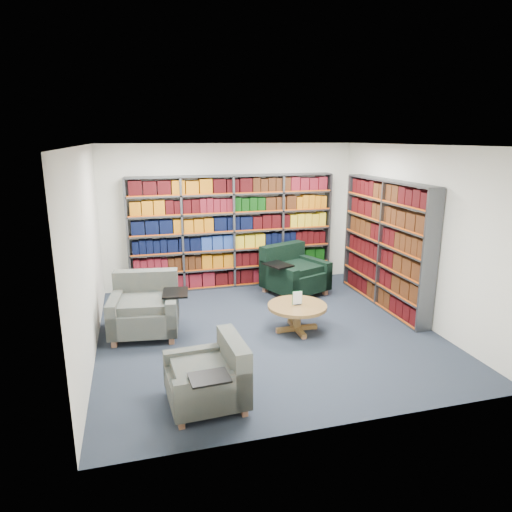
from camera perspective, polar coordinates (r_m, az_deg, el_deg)
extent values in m
cube|color=#1C2330|center=(7.16, 1.27, -9.37)|extent=(5.00, 5.00, 0.01)
cube|color=white|center=(6.55, 1.41, 13.72)|extent=(5.00, 5.00, 0.01)
cube|color=white|center=(9.10, -3.15, 5.06)|extent=(5.00, 0.01, 2.80)
cube|color=white|center=(4.47, 10.51, -5.36)|extent=(5.00, 0.01, 2.80)
cube|color=white|center=(6.49, -20.40, 0.24)|extent=(0.01, 5.00, 2.80)
cube|color=white|center=(7.79, 19.32, 2.63)|extent=(0.01, 5.00, 2.80)
cube|color=#47494F|center=(9.00, -2.90, 3.01)|extent=(4.00, 0.28, 2.20)
cube|color=silver|center=(9.12, -3.07, 3.16)|extent=(4.00, 0.02, 2.20)
cube|color=#D84C0A|center=(8.87, -2.72, 2.84)|extent=(4.00, 0.01, 2.20)
cube|color=#A1590A|center=(9.23, -2.83, -2.61)|extent=(3.88, 0.21, 0.29)
cube|color=#580E18|center=(9.13, -2.85, -0.41)|extent=(3.88, 0.21, 0.29)
cube|color=black|center=(9.04, -2.88, 1.83)|extent=(3.88, 0.21, 0.29)
cube|color=black|center=(8.96, -2.91, 4.12)|extent=(3.88, 0.21, 0.29)
cube|color=#A1590A|center=(8.90, -2.94, 6.44)|extent=(3.88, 0.21, 0.29)
cube|color=black|center=(8.86, -2.98, 8.79)|extent=(3.88, 0.21, 0.29)
cube|color=#47494F|center=(8.26, 15.88, 1.41)|extent=(0.28, 2.50, 2.20)
cube|color=silver|center=(8.32, 16.65, 1.45)|extent=(0.02, 2.50, 2.20)
cube|color=#D84C0A|center=(8.19, 15.10, 1.36)|extent=(0.02, 2.50, 2.20)
cube|color=black|center=(8.51, 15.45, -4.65)|extent=(0.21, 2.38, 0.29)
cube|color=black|center=(8.40, 15.62, -2.29)|extent=(0.21, 2.38, 0.29)
cube|color=black|center=(8.30, 15.79, 0.14)|extent=(0.21, 2.38, 0.29)
cube|color=#361909|center=(8.22, 15.97, 2.61)|extent=(0.21, 2.38, 0.29)
cube|color=black|center=(8.16, 16.14, 5.13)|extent=(0.21, 2.38, 0.29)
cube|color=black|center=(8.11, 16.33, 7.69)|extent=(0.21, 2.38, 0.29)
cube|color=#0C2332|center=(7.16, -13.70, -7.32)|extent=(1.10, 1.10, 0.35)
cube|color=#0C2332|center=(7.44, -13.51, -4.66)|extent=(1.00, 0.35, 0.79)
cube|color=#0C2332|center=(7.18, -17.06, -6.73)|extent=(0.28, 1.00, 0.53)
cube|color=#0C2332|center=(7.09, -10.38, -6.59)|extent=(0.28, 1.00, 0.53)
cube|color=black|center=(6.94, -10.05, -4.55)|extent=(0.43, 0.53, 0.03)
cube|color=#966146|center=(6.94, -17.29, -10.38)|extent=(0.09, 0.09, 0.11)
cube|color=#966146|center=(6.84, -10.49, -10.29)|extent=(0.09, 0.09, 0.11)
cube|color=#966146|center=(7.67, -16.33, -7.85)|extent=(0.09, 0.09, 0.11)
cube|color=#966146|center=(7.58, -10.22, -7.73)|extent=(0.09, 0.09, 0.11)
cube|color=black|center=(8.75, 4.91, -2.88)|extent=(1.29, 1.29, 0.35)
cube|color=black|center=(8.96, 3.29, -0.95)|extent=(1.00, 0.57, 0.79)
cube|color=black|center=(8.46, 2.80, -2.83)|extent=(0.51, 0.98, 0.53)
cube|color=black|center=(9.00, 6.91, -1.85)|extent=(0.51, 0.98, 0.53)
cube|color=black|center=(8.30, 2.78, -1.10)|extent=(0.53, 0.59, 0.03)
cube|color=#966146|center=(8.28, 4.65, -5.60)|extent=(0.10, 0.10, 0.11)
cube|color=#966146|center=(8.81, 8.63, -4.45)|extent=(0.10, 0.10, 0.11)
cube|color=#966146|center=(8.86, 1.14, -4.16)|extent=(0.10, 0.10, 0.11)
cube|color=#966146|center=(9.37, 5.07, -3.18)|extent=(0.10, 0.10, 0.11)
cube|color=#0C2332|center=(5.29, -6.25, -15.75)|extent=(0.88, 0.88, 0.29)
cube|color=#0C2332|center=(5.27, -2.79, -13.52)|extent=(0.23, 0.84, 0.66)
cube|color=#0C2332|center=(5.56, -7.08, -13.33)|extent=(0.84, 0.18, 0.44)
cube|color=#0C2332|center=(4.96, -5.35, -16.98)|extent=(0.84, 0.18, 0.44)
cube|color=black|center=(4.79, -5.84, -14.89)|extent=(0.42, 0.34, 0.02)
cube|color=#966146|center=(5.63, -10.51, -16.18)|extent=(0.07, 0.07, 0.09)
cube|color=#966146|center=(5.06, -9.29, -20.01)|extent=(0.07, 0.07, 0.09)
cube|color=#966146|center=(5.74, -3.53, -15.29)|extent=(0.07, 0.07, 0.09)
cube|color=#966146|center=(5.19, -1.43, -18.87)|extent=(0.07, 0.07, 0.09)
cylinder|color=olive|center=(7.04, 5.17, -6.28)|extent=(0.91, 0.91, 0.05)
cylinder|color=olive|center=(7.12, 5.14, -7.80)|extent=(0.12, 0.12, 0.36)
cube|color=olive|center=(7.18, 5.11, -8.99)|extent=(0.66, 0.08, 0.06)
cube|color=olive|center=(7.18, 5.11, -8.99)|extent=(0.08, 0.66, 0.06)
cube|color=black|center=(7.03, 5.18, -6.05)|extent=(0.10, 0.05, 0.01)
cube|color=white|center=(6.99, 5.20, -5.23)|extent=(0.14, 0.01, 0.20)
cube|color=#145926|center=(7.00, 5.18, -5.21)|extent=(0.16, 0.00, 0.22)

